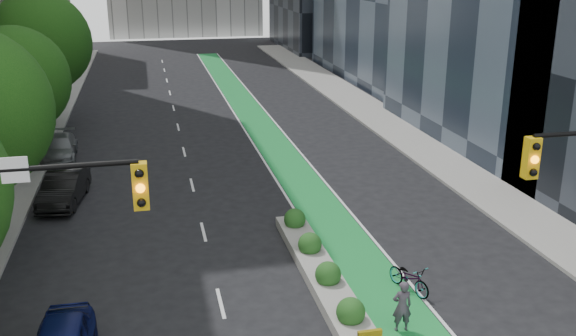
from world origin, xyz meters
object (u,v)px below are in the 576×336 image
median_planter (320,268)px  bicycle (409,277)px  cyclist (402,306)px  parked_car_left_far (59,148)px  parked_car_left_mid (64,188)px

median_planter → bicycle: size_ratio=5.34×
bicycle → cyclist: cyclist is taller
parked_car_left_far → cyclist: bearing=-61.8°
median_planter → cyclist: (1.52, -3.87, 0.47)m
median_planter → cyclist: bearing=-68.5°
cyclist → parked_car_left_mid: cyclist is taller
bicycle → parked_car_left_mid: 16.84m
median_planter → parked_car_left_far: size_ratio=2.24×
median_planter → parked_car_left_mid: 13.76m
parked_car_left_mid → bicycle: bearing=-34.5°
median_planter → parked_car_left_far: 20.14m
cyclist → parked_car_left_far: (-12.22, 20.93, -0.18)m
cyclist → parked_car_left_far: cyclist is taller
parked_car_left_mid → cyclist: bearing=-42.6°
bicycle → parked_car_left_far: size_ratio=0.42×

